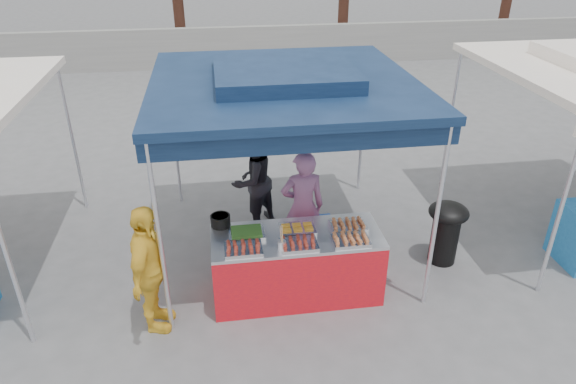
{
  "coord_description": "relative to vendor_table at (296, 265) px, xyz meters",
  "views": [
    {
      "loc": [
        -0.83,
        -5.07,
        4.13
      ],
      "look_at": [
        0.0,
        0.6,
        1.05
      ],
      "focal_mm": 32.0,
      "sensor_mm": 36.0,
      "label": 1
    }
  ],
  "objects": [
    {
      "name": "ground_plane",
      "position": [
        0.0,
        0.1,
        -0.43
      ],
      "size": [
        80.0,
        80.0,
        0.0
      ],
      "primitive_type": "plane",
      "color": "slate"
    },
    {
      "name": "back_wall",
      "position": [
        0.0,
        11.1,
        0.17
      ],
      "size": [
        40.0,
        0.25,
        1.2
      ],
      "primitive_type": "cube",
      "color": "gray",
      "rests_on": "ground_plane"
    },
    {
      "name": "main_canopy",
      "position": [
        0.0,
        1.07,
        1.94
      ],
      "size": [
        3.2,
        3.2,
        2.57
      ],
      "color": "silver",
      "rests_on": "ground_plane"
    },
    {
      "name": "vendor_table",
      "position": [
        0.0,
        0.0,
        0.0
      ],
      "size": [
        2.0,
        0.8,
        0.85
      ],
      "color": "red",
      "rests_on": "ground_plane"
    },
    {
      "name": "food_tray_fl",
      "position": [
        -0.64,
        -0.24,
        0.46
      ],
      "size": [
        0.42,
        0.3,
        0.07
      ],
      "color": "white",
      "rests_on": "vendor_table"
    },
    {
      "name": "food_tray_fm",
      "position": [
        -0.01,
        -0.24,
        0.46
      ],
      "size": [
        0.42,
        0.3,
        0.07
      ],
      "color": "white",
      "rests_on": "vendor_table"
    },
    {
      "name": "food_tray_fr",
      "position": [
        0.58,
        -0.24,
        0.46
      ],
      "size": [
        0.42,
        0.3,
        0.07
      ],
      "color": "white",
      "rests_on": "vendor_table"
    },
    {
      "name": "food_tray_bl",
      "position": [
        -0.58,
        0.07,
        0.46
      ],
      "size": [
        0.42,
        0.3,
        0.07
      ],
      "color": "white",
      "rests_on": "vendor_table"
    },
    {
      "name": "food_tray_bm",
      "position": [
        0.02,
        0.08,
        0.46
      ],
      "size": [
        0.42,
        0.3,
        0.07
      ],
      "color": "white",
      "rests_on": "vendor_table"
    },
    {
      "name": "food_tray_br",
      "position": [
        0.63,
        0.07,
        0.46
      ],
      "size": [
        0.42,
        0.3,
        0.07
      ],
      "color": "white",
      "rests_on": "vendor_table"
    },
    {
      "name": "cooking_pot",
      "position": [
        -0.87,
        0.34,
        0.49
      ],
      "size": [
        0.24,
        0.24,
        0.14
      ],
      "primitive_type": "cylinder",
      "color": "black",
      "rests_on": "vendor_table"
    },
    {
      "name": "skewer_cup",
      "position": [
        -0.21,
        -0.26,
        0.48
      ],
      "size": [
        0.09,
        0.09,
        0.11
      ],
      "primitive_type": "cylinder",
      "color": "silver",
      "rests_on": "vendor_table"
    },
    {
      "name": "wok_burner",
      "position": [
        2.06,
        0.39,
        0.09
      ],
      "size": [
        0.52,
        0.52,
        0.88
      ],
      "rotation": [
        0.0,
        0.0,
        -0.25
      ],
      "color": "black",
      "rests_on": "ground_plane"
    },
    {
      "name": "crate_left",
      "position": [
        -0.32,
        0.61,
        -0.28
      ],
      "size": [
        0.48,
        0.33,
        0.29
      ],
      "primitive_type": "cube",
      "color": "blue",
      "rests_on": "ground_plane"
    },
    {
      "name": "crate_right",
      "position": [
        0.39,
        0.77,
        -0.28
      ],
      "size": [
        0.47,
        0.33,
        0.28
      ],
      "primitive_type": "cube",
      "color": "blue",
      "rests_on": "ground_plane"
    },
    {
      "name": "crate_stacked",
      "position": [
        0.39,
        0.77,
        -0.01
      ],
      "size": [
        0.45,
        0.32,
        0.27
      ],
      "primitive_type": "cube",
      "color": "blue",
      "rests_on": "crate_right"
    },
    {
      "name": "vendor_woman",
      "position": [
        0.2,
        0.74,
        0.36
      ],
      "size": [
        0.58,
        0.39,
        1.58
      ],
      "primitive_type": "imported",
      "rotation": [
        0.0,
        0.0,
        3.16
      ],
      "color": "#9F6596",
      "rests_on": "ground_plane"
    },
    {
      "name": "helper_man",
      "position": [
        -0.39,
        1.66,
        0.34
      ],
      "size": [
        0.94,
        0.93,
        1.53
      ],
      "primitive_type": "imported",
      "rotation": [
        0.0,
        0.0,
        3.88
      ],
      "color": "#222328",
      "rests_on": "ground_plane"
    },
    {
      "name": "customer_person",
      "position": [
        -1.66,
        -0.34,
        0.35
      ],
      "size": [
        0.53,
        0.96,
        1.55
      ],
      "primitive_type": "imported",
      "rotation": [
        0.0,
        0.0,
        1.4
      ],
      "color": "yellow",
      "rests_on": "ground_plane"
    }
  ]
}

